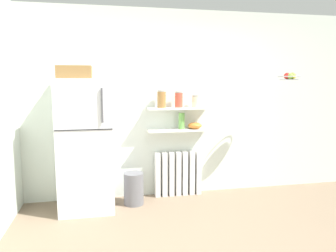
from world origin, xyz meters
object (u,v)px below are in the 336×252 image
object	(u,v)px
refrigerator	(86,142)
trash_bin	(134,189)
storage_jar_1	(179,100)
vase	(182,121)
storage_jar_2	(196,101)
radiator	(178,173)
shelf_bowl	(195,126)
hanging_fruit_basket	(289,77)
storage_jar_0	(162,99)

from	to	relation	value
refrigerator	trash_bin	world-z (taller)	refrigerator
storage_jar_1	trash_bin	world-z (taller)	storage_jar_1
refrigerator	vase	xyz separation A→B (m)	(1.30, 0.21, 0.21)
refrigerator	storage_jar_2	bearing A→B (deg)	8.11
radiator	trash_bin	size ratio (longest dim) A/B	1.57
shelf_bowl	hanging_fruit_basket	xyz separation A→B (m)	(1.18, -0.40, 0.68)
refrigerator	vase	distance (m)	1.33
radiator	storage_jar_0	bearing A→B (deg)	-172.94
radiator	storage_jar_2	xyz separation A→B (m)	(0.24, -0.03, 1.03)
radiator	storage_jar_2	world-z (taller)	storage_jar_2
refrigerator	trash_bin	bearing A→B (deg)	0.93
radiator	storage_jar_0	xyz separation A→B (m)	(-0.24, -0.03, 1.07)
storage_jar_0	trash_bin	bearing A→B (deg)	-153.92
storage_jar_2	vase	distance (m)	0.34
storage_jar_2	storage_jar_1	bearing A→B (deg)	180.00
storage_jar_1	vase	distance (m)	0.30
storage_jar_2	hanging_fruit_basket	world-z (taller)	hanging_fruit_basket
storage_jar_0	hanging_fruit_basket	xyz separation A→B (m)	(1.66, -0.40, 0.30)
hanging_fruit_basket	storage_jar_2	bearing A→B (deg)	161.23
trash_bin	vase	bearing A→B (deg)	16.25
storage_jar_0	storage_jar_1	size ratio (longest dim) A/B	1.08
shelf_bowl	trash_bin	world-z (taller)	shelf_bowl
storage_jar_0	trash_bin	distance (m)	1.26
storage_jar_2	hanging_fruit_basket	distance (m)	1.29
storage_jar_0	hanging_fruit_basket	distance (m)	1.73
vase	hanging_fruit_basket	xyz separation A→B (m)	(1.38, -0.40, 0.61)
radiator	refrigerator	bearing A→B (deg)	-169.02
storage_jar_2	vase	bearing A→B (deg)	180.00
refrigerator	hanging_fruit_basket	world-z (taller)	refrigerator
radiator	storage_jar_2	size ratio (longest dim) A/B	3.99
storage_jar_0	vase	xyz separation A→B (m)	(0.28, -0.00, -0.31)
vase	shelf_bowl	distance (m)	0.21
refrigerator	hanging_fruit_basket	size ratio (longest dim) A/B	6.06
vase	hanging_fruit_basket	distance (m)	1.56
storage_jar_0	storage_jar_1	xyz separation A→B (m)	(0.24, -0.00, -0.01)
storage_jar_2	shelf_bowl	distance (m)	0.34
shelf_bowl	storage_jar_0	bearing A→B (deg)	180.00
storage_jar_2	shelf_bowl	size ratio (longest dim) A/B	0.84
vase	hanging_fruit_basket	bearing A→B (deg)	-16.18
refrigerator	storage_jar_0	xyz separation A→B (m)	(1.01, 0.21, 0.52)
storage_jar_0	storage_jar_2	bearing A→B (deg)	-0.00
trash_bin	hanging_fruit_basket	xyz separation A→B (m)	(2.07, -0.20, 1.47)
trash_bin	radiator	bearing A→B (deg)	19.55
vase	hanging_fruit_basket	size ratio (longest dim) A/B	0.77
vase	trash_bin	bearing A→B (deg)	-163.75
refrigerator	radiator	size ratio (longest dim) A/B	2.70
refrigerator	shelf_bowl	distance (m)	1.51
radiator	storage_jar_1	size ratio (longest dim) A/B	3.03
refrigerator	radiator	xyz separation A→B (m)	(1.25, 0.24, -0.55)
vase	storage_jar_2	bearing A→B (deg)	-0.00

